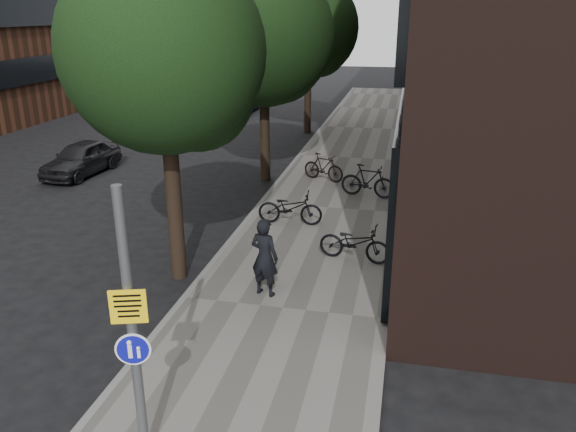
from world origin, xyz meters
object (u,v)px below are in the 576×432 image
(parked_bike_facade_near, at_px, (355,243))
(parked_car_near, at_px, (81,158))
(pedestrian, at_px, (265,257))
(signpost, at_px, (133,333))

(parked_bike_facade_near, relative_size, parked_car_near, 0.48)
(pedestrian, xyz_separation_m, parked_bike_facade_near, (1.77, 2.24, -0.42))
(parked_bike_facade_near, distance_m, parked_car_near, 12.92)
(parked_car_near, bearing_deg, parked_bike_facade_near, -24.23)
(parked_car_near, bearing_deg, signpost, -51.70)
(signpost, xyz_separation_m, parked_car_near, (-9.15, 13.51, -1.52))
(pedestrian, distance_m, parked_car_near, 12.75)
(signpost, bearing_deg, parked_car_near, 107.26)
(pedestrian, bearing_deg, parked_car_near, -25.96)
(pedestrian, relative_size, parked_bike_facade_near, 0.98)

